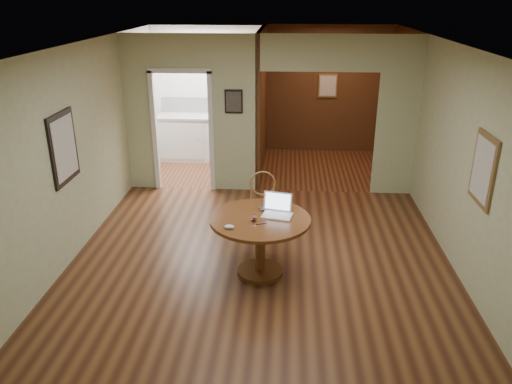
# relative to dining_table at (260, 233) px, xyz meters

# --- Properties ---
(floor) EXTENTS (5.00, 5.00, 0.00)m
(floor) POSITION_rel_dining_table_xyz_m (-0.01, 0.35, -0.57)
(floor) COLOR #412012
(floor) RESTS_ON ground
(room_shell) EXTENTS (5.20, 7.50, 5.00)m
(room_shell) POSITION_rel_dining_table_xyz_m (-0.48, 3.45, 0.72)
(room_shell) COLOR white
(room_shell) RESTS_ON ground
(dining_table) EXTENTS (1.23, 1.23, 0.77)m
(dining_table) POSITION_rel_dining_table_xyz_m (0.00, 0.00, 0.00)
(dining_table) COLOR brown
(dining_table) RESTS_ON ground
(chair) EXTENTS (0.43, 0.43, 0.96)m
(chair) POSITION_rel_dining_table_xyz_m (-0.02, 1.06, -0.03)
(chair) COLOR olive
(chair) RESTS_ON ground
(open_laptop) EXTENTS (0.40, 0.38, 0.25)m
(open_laptop) POSITION_rel_dining_table_xyz_m (0.20, 0.13, 0.27)
(open_laptop) COLOR silver
(open_laptop) RESTS_ON dining_table
(closed_laptop) EXTENTS (0.36, 0.28, 0.03)m
(closed_laptop) POSITION_rel_dining_table_xyz_m (0.15, 0.24, 0.21)
(closed_laptop) COLOR #B0B0B4
(closed_laptop) RESTS_ON dining_table
(mouse) EXTENTS (0.12, 0.07, 0.05)m
(mouse) POSITION_rel_dining_table_xyz_m (-0.34, -0.32, 0.22)
(mouse) COLOR silver
(mouse) RESTS_ON dining_table
(wine_glass) EXTENTS (0.08, 0.08, 0.09)m
(wine_glass) POSITION_rel_dining_table_xyz_m (-0.07, -0.11, 0.24)
(wine_glass) COLOR white
(wine_glass) RESTS_ON dining_table
(pen) EXTENTS (0.13, 0.06, 0.01)m
(pen) POSITION_rel_dining_table_xyz_m (0.02, -0.17, 0.20)
(pen) COLOR #0C0D54
(pen) RESTS_ON dining_table
(kitchen_cabinet) EXTENTS (2.06, 0.60, 0.94)m
(kitchen_cabinet) POSITION_rel_dining_table_xyz_m (-1.36, 4.55, -0.10)
(kitchen_cabinet) COLOR white
(kitchen_cabinet) RESTS_ON ground
(grocery_bag) EXTENTS (0.38, 0.35, 0.32)m
(grocery_bag) POSITION_rel_dining_table_xyz_m (-0.56, 4.55, 0.53)
(grocery_bag) COLOR beige
(grocery_bag) RESTS_ON kitchen_cabinet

